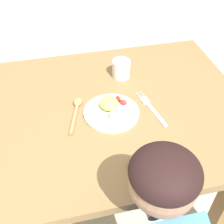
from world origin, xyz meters
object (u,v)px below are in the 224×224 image
Objects in this scene: fork at (151,108)px; drinking_cup at (121,69)px; plate at (111,110)px; spoon at (76,110)px.

fork is 0.26m from drinking_cup.
plate reaches higher than fork.
spoon is at bearing 68.46° from fork.
fork is 2.76× the size of drinking_cup.
drinking_cup is at bearing 66.70° from plate.
fork is (0.17, -0.01, -0.01)m from plate.
plate is 2.70× the size of drinking_cup.
drinking_cup is at bearing 3.36° from fork.
drinking_cup is at bearing -34.21° from spoon.
spoon is (-0.14, 0.04, -0.01)m from plate.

